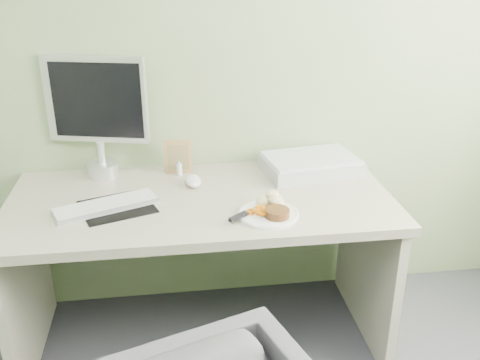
{
  "coord_description": "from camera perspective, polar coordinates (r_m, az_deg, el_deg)",
  "views": [
    {
      "loc": [
        -0.11,
        -0.39,
        1.69
      ],
      "look_at": [
        0.15,
        1.5,
        0.86
      ],
      "focal_mm": 40.0,
      "sensor_mm": 36.0,
      "label": 1
    }
  ],
  "objects": [
    {
      "name": "wall_back",
      "position": [
        2.42,
        -5.28,
        15.44
      ],
      "size": [
        3.5,
        0.0,
        3.5
      ],
      "primitive_type": "plane",
      "rotation": [
        1.57,
        0.0,
        0.0
      ],
      "color": "#88A171",
      "rests_on": "floor"
    },
    {
      "name": "desk",
      "position": [
        2.32,
        -4.08,
        -5.95
      ],
      "size": [
        1.6,
        0.75,
        0.73
      ],
      "color": "#A69D8B",
      "rests_on": "floor"
    },
    {
      "name": "plate",
      "position": [
        2.08,
        3.05,
        -3.71
      ],
      "size": [
        0.24,
        0.24,
        0.01
      ],
      "primitive_type": "cylinder",
      "color": "white",
      "rests_on": "desk"
    },
    {
      "name": "steak",
      "position": [
        2.05,
        3.98,
        -3.53
      ],
      "size": [
        0.1,
        0.1,
        0.03
      ],
      "primitive_type": "cylinder",
      "rotation": [
        0.0,
        0.0,
        -0.08
      ],
      "color": "black",
      "rests_on": "plate"
    },
    {
      "name": "potato_pile",
      "position": [
        2.12,
        3.53,
        -2.09
      ],
      "size": [
        0.12,
        0.09,
        0.06
      ],
      "primitive_type": "ellipsoid",
      "rotation": [
        0.0,
        0.0,
        -0.09
      ],
      "color": "tan",
      "rests_on": "plate"
    },
    {
      "name": "carrot_heap",
      "position": [
        2.05,
        1.86,
        -3.25
      ],
      "size": [
        0.07,
        0.06,
        0.04
      ],
      "primitive_type": "cube",
      "rotation": [
        0.0,
        0.0,
        -0.09
      ],
      "color": "#D66404",
      "rests_on": "plate"
    },
    {
      "name": "steak_knife",
      "position": [
        2.04,
        0.47,
        -3.63
      ],
      "size": [
        0.19,
        0.16,
        0.02
      ],
      "rotation": [
        0.0,
        0.0,
        0.69
      ],
      "color": "silver",
      "rests_on": "plate"
    },
    {
      "name": "mousepad",
      "position": [
        2.2,
        -12.98,
        -2.8
      ],
      "size": [
        0.34,
        0.32,
        0.0
      ],
      "primitive_type": "cube",
      "rotation": [
        0.0,
        0.0,
        0.33
      ],
      "color": "black",
      "rests_on": "desk"
    },
    {
      "name": "keyboard",
      "position": [
        2.2,
        -14.11,
        -2.62
      ],
      "size": [
        0.42,
        0.26,
        0.02
      ],
      "primitive_type": "cube",
      "rotation": [
        0.0,
        0.0,
        0.39
      ],
      "color": "white",
      "rests_on": "desk"
    },
    {
      "name": "computer_mouse",
      "position": [
        2.34,
        -5.02,
        -0.1
      ],
      "size": [
        0.08,
        0.13,
        0.04
      ],
      "primitive_type": "ellipsoid",
      "rotation": [
        0.0,
        0.0,
        0.13
      ],
      "color": "white",
      "rests_on": "desk"
    },
    {
      "name": "photo_frame",
      "position": [
        2.46,
        -6.64,
        2.49
      ],
      "size": [
        0.13,
        0.02,
        0.16
      ],
      "primitive_type": "cube",
      "rotation": [
        0.0,
        0.0,
        -0.06
      ],
      "color": "#A5864D",
      "rests_on": "desk"
    },
    {
      "name": "eyedrop_bottle",
      "position": [
        2.45,
        -6.49,
        1.22
      ],
      "size": [
        0.02,
        0.02,
        0.07
      ],
      "color": "white",
      "rests_on": "desk"
    },
    {
      "name": "scanner",
      "position": [
        2.49,
        7.52,
        1.57
      ],
      "size": [
        0.46,
        0.34,
        0.07
      ],
      "primitive_type": "cube",
      "rotation": [
        0.0,
        0.0,
        0.15
      ],
      "color": "#AEB0B5",
      "rests_on": "desk"
    },
    {
      "name": "monitor",
      "position": [
        2.44,
        -15.01,
        7.24
      ],
      "size": [
        0.45,
        0.17,
        0.54
      ],
      "rotation": [
        0.0,
        0.0,
        -0.24
      ],
      "color": "silver",
      "rests_on": "desk"
    }
  ]
}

